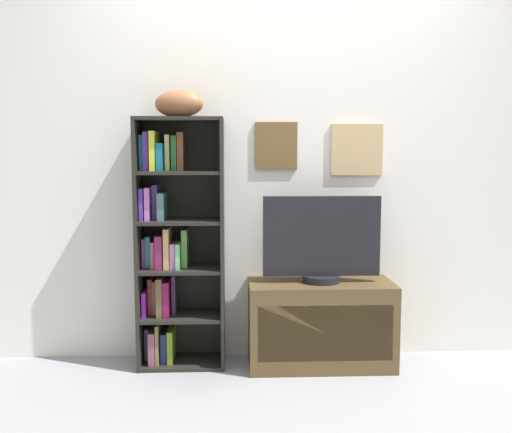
{
  "coord_description": "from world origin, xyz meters",
  "views": [
    {
      "loc": [
        -0.3,
        -2.42,
        1.27
      ],
      "look_at": [
        -0.17,
        0.85,
        0.9
      ],
      "focal_mm": 40.44,
      "sensor_mm": 36.0,
      "label": 1
    }
  ],
  "objects_px": {
    "bookshelf": "(172,245)",
    "television": "(321,240)",
    "football": "(179,104)",
    "tv_stand": "(320,324)"
  },
  "relations": [
    {
      "from": "football",
      "to": "tv_stand",
      "type": "bearing_deg",
      "value": -3.51
    },
    {
      "from": "football",
      "to": "television",
      "type": "distance_m",
      "value": 1.15
    },
    {
      "from": "bookshelf",
      "to": "football",
      "type": "relative_size",
      "value": 5.06
    },
    {
      "from": "bookshelf",
      "to": "television",
      "type": "xyz_separation_m",
      "value": [
        0.88,
        -0.08,
        0.03
      ]
    },
    {
      "from": "bookshelf",
      "to": "football",
      "type": "xyz_separation_m",
      "value": [
        0.06,
        -0.03,
        0.83
      ]
    },
    {
      "from": "bookshelf",
      "to": "television",
      "type": "relative_size",
      "value": 2.13
    },
    {
      "from": "football",
      "to": "tv_stand",
      "type": "height_order",
      "value": "football"
    },
    {
      "from": "tv_stand",
      "to": "television",
      "type": "xyz_separation_m",
      "value": [
        0.0,
        0.0,
        0.5
      ]
    },
    {
      "from": "football",
      "to": "bookshelf",
      "type": "bearing_deg",
      "value": 152.63
    },
    {
      "from": "football",
      "to": "television",
      "type": "bearing_deg",
      "value": -3.44
    }
  ]
}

